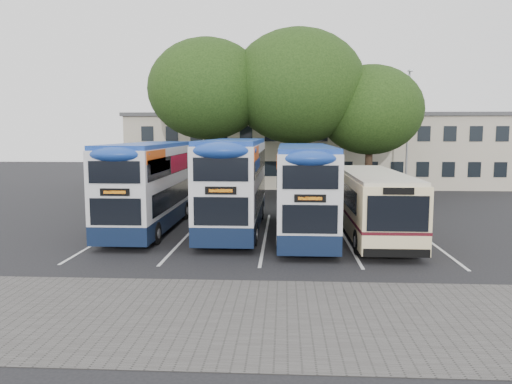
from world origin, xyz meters
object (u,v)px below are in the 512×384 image
object	(u,v)px
tree_mid	(298,87)
bus_dd_left	(150,182)
bus_dd_right	(304,187)
bus_dd_mid	(235,180)
lamp_post	(408,126)
tree_right	(370,110)
bus_single	(373,200)
tree_left	(207,89)

from	to	relation	value
tree_mid	bus_dd_left	xyz separation A→B (m)	(-7.20, -11.57, -5.44)
bus_dd_right	bus_dd_mid	bearing A→B (deg)	158.85
lamp_post	bus_dd_right	size ratio (longest dim) A/B	0.94
tree_mid	lamp_post	bearing A→B (deg)	15.90
tree_right	bus_dd_right	xyz separation A→B (m)	(-4.95, -12.91, -3.90)
tree_right	bus_dd_left	world-z (taller)	tree_right
bus_dd_left	bus_dd_mid	bearing A→B (deg)	1.63
tree_mid	bus_dd_left	bearing A→B (deg)	-121.89
lamp_post	bus_dd_mid	size ratio (longest dim) A/B	0.89
bus_dd_left	bus_single	distance (m)	10.31
tree_left	bus_single	xyz separation A→B (m)	(9.17, -12.18, -5.89)
tree_mid	tree_right	distance (m)	5.22
lamp_post	tree_mid	bearing A→B (deg)	-164.10
bus_single	tree_right	bearing A→B (deg)	81.44
bus_dd_mid	tree_right	bearing A→B (deg)	54.98
tree_right	bus_dd_left	distance (m)	17.36
tree_left	bus_dd_left	distance (m)	12.33
lamp_post	bus_single	size ratio (longest dim) A/B	0.94
tree_left	bus_dd_mid	distance (m)	12.49
tree_right	tree_left	bearing A→B (deg)	-176.53
bus_dd_right	tree_mid	bearing A→B (deg)	90.10
lamp_post	tree_left	distance (m)	14.66
tree_right	bus_single	distance (m)	13.75
tree_mid	bus_single	bearing A→B (deg)	-76.52
lamp_post	tree_mid	size ratio (longest dim) A/B	0.78
lamp_post	tree_right	size ratio (longest dim) A/B	0.99
tree_left	bus_single	size ratio (longest dim) A/B	1.14
bus_dd_left	bus_single	bearing A→B (deg)	-6.03
tree_mid	bus_dd_mid	bearing A→B (deg)	-105.61
tree_right	bus_dd_left	bearing A→B (deg)	-135.94
bus_dd_right	tree_left	bearing A→B (deg)	116.71
tree_mid	bus_dd_mid	size ratio (longest dim) A/B	1.13
bus_dd_mid	tree_left	bearing A→B (deg)	104.94
bus_single	bus_dd_left	bearing A→B (deg)	173.97
tree_mid	bus_dd_right	xyz separation A→B (m)	(0.02, -12.70, -5.48)
tree_left	lamp_post	bearing A→B (deg)	11.03
tree_left	bus_single	bearing A→B (deg)	-53.04
tree_left	bus_dd_left	bearing A→B (deg)	-95.48
bus_dd_mid	bus_dd_left	bearing A→B (deg)	-178.37
tree_left	bus_single	world-z (taller)	tree_left
bus_dd_left	bus_single	xyz separation A→B (m)	(10.23, -1.08, -0.63)
lamp_post	bus_dd_right	distance (m)	17.25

